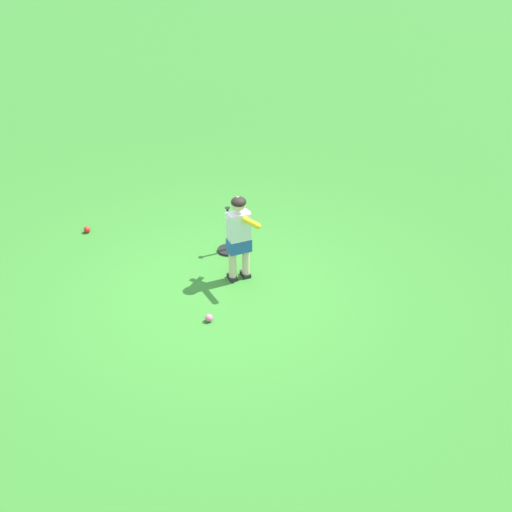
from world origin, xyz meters
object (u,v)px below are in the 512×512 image
child_batter (239,231)px  play_ball_far_right (87,230)px  play_ball_by_bucket (209,318)px  batting_tee (228,244)px

child_batter → play_ball_far_right: size_ratio=12.11×
child_batter → play_ball_by_bucket: child_batter is taller
child_batter → play_ball_far_right: (0.82, -2.21, -0.61)m
child_batter → play_ball_far_right: bearing=-69.6°
child_batter → batting_tee: size_ratio=1.74×
child_batter → play_ball_by_bucket: (0.80, 0.43, -0.61)m
play_ball_far_right → batting_tee: (-1.12, 1.63, 0.06)m
play_ball_far_right → batting_tee: 1.98m
play_ball_by_bucket → batting_tee: size_ratio=0.14×
play_ball_far_right → play_ball_by_bucket: (-0.02, 2.64, -0.00)m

